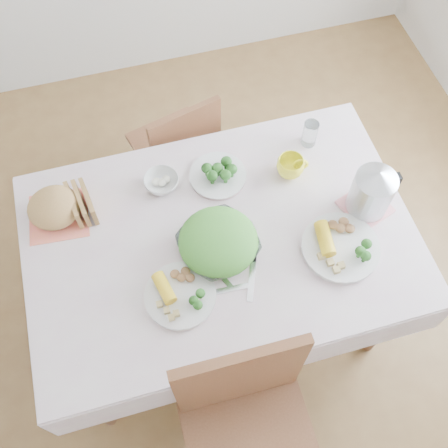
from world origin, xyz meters
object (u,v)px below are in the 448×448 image
object	(u,v)px
dining_table	(221,277)
dinner_plate_right	(340,248)
electric_kettle	(372,191)
chair_far	(173,138)
yellow_mug	(290,167)
salad_bowl	(218,245)
dinner_plate_left	(180,296)

from	to	relation	value
dining_table	dinner_plate_right	distance (m)	0.61
dining_table	electric_kettle	bearing A→B (deg)	-2.65
chair_far	electric_kettle	xyz separation A→B (m)	(0.63, -0.78, 0.42)
chair_far	yellow_mug	bearing A→B (deg)	111.15
salad_bowl	dinner_plate_left	bearing A→B (deg)	-141.09
dining_table	electric_kettle	distance (m)	0.78
yellow_mug	electric_kettle	bearing A→B (deg)	-45.30
dining_table	yellow_mug	bearing A→B (deg)	30.86
dinner_plate_left	salad_bowl	bearing A→B (deg)	38.91
yellow_mug	electric_kettle	distance (m)	0.34
dinner_plate_left	electric_kettle	xyz separation A→B (m)	(0.80, 0.17, 0.11)
dining_table	chair_far	xyz separation A→B (m)	(-0.04, 0.76, 0.09)
dining_table	dinner_plate_left	distance (m)	0.49
salad_bowl	dinner_plate_left	xyz separation A→B (m)	(-0.18, -0.15, -0.02)
dinner_plate_left	dinner_plate_right	distance (m)	0.63
dining_table	dinner_plate_left	bearing A→B (deg)	-136.10
salad_bowl	dinner_plate_right	bearing A→B (deg)	-15.63
chair_far	electric_kettle	size ratio (longest dim) A/B	3.67
dinner_plate_left	yellow_mug	xyz separation A→B (m)	(0.56, 0.41, 0.03)
dinner_plate_right	dinner_plate_left	bearing A→B (deg)	-177.85
dining_table	dinner_plate_left	xyz separation A→B (m)	(-0.21, -0.20, 0.40)
dining_table	dinner_plate_left	world-z (taller)	dinner_plate_left
dinner_plate_left	electric_kettle	distance (m)	0.82
yellow_mug	dinner_plate_right	bearing A→B (deg)	-79.63
dinner_plate_left	electric_kettle	size ratio (longest dim) A/B	1.16
salad_bowl	dinner_plate_right	world-z (taller)	salad_bowl
yellow_mug	electric_kettle	size ratio (longest dim) A/B	0.50
chair_far	salad_bowl	distance (m)	0.87
yellow_mug	salad_bowl	bearing A→B (deg)	-145.22
dining_table	electric_kettle	size ratio (longest dim) A/B	6.22
salad_bowl	electric_kettle	xyz separation A→B (m)	(0.61, 0.02, 0.09)
electric_kettle	dinner_plate_left	bearing A→B (deg)	170.75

